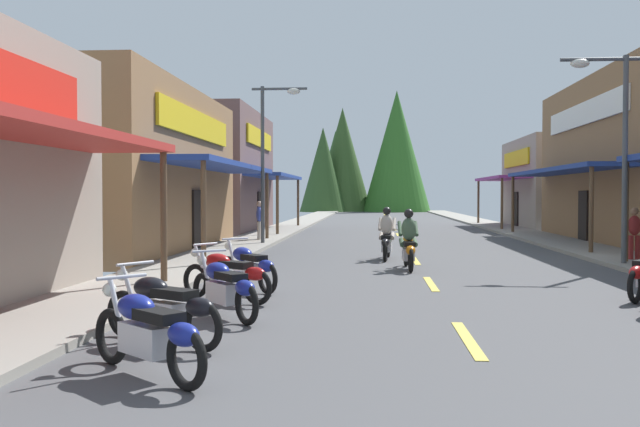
{
  "coord_description": "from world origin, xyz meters",
  "views": [
    {
      "loc": [
        -1.28,
        -0.66,
        1.93
      ],
      "look_at": [
        -3.08,
        23.23,
        1.28
      ],
      "focal_mm": 38.57,
      "sensor_mm": 36.0,
      "label": 1
    }
  ],
  "objects_px": {
    "motorcycle_parked_left_3": "(227,275)",
    "streetlamp_right": "(612,128)",
    "motorcycle_parked_left_0": "(147,331)",
    "motorcycle_parked_left_4": "(248,266)",
    "rider_cruising_lead": "(408,244)",
    "rider_cruising_trailing": "(387,238)",
    "streetlamp_left": "(271,142)",
    "motorcycle_parked_left_1": "(163,307)",
    "pedestrian_by_shop": "(634,231)",
    "motorcycle_parked_left_2": "(224,287)",
    "pedestrian_browsing": "(259,218)"
  },
  "relations": [
    {
      "from": "motorcycle_parked_left_3",
      "to": "pedestrian_by_shop",
      "type": "height_order",
      "value": "pedestrian_by_shop"
    },
    {
      "from": "rider_cruising_lead",
      "to": "rider_cruising_trailing",
      "type": "bearing_deg",
      "value": 8.78
    },
    {
      "from": "motorcycle_parked_left_4",
      "to": "rider_cruising_lead",
      "type": "xyz_separation_m",
      "value": [
        3.43,
        4.13,
        0.17
      ]
    },
    {
      "from": "motorcycle_parked_left_0",
      "to": "motorcycle_parked_left_4",
      "type": "relative_size",
      "value": 1.01
    },
    {
      "from": "motorcycle_parked_left_3",
      "to": "rider_cruising_lead",
      "type": "bearing_deg",
      "value": -91.41
    },
    {
      "from": "motorcycle_parked_left_1",
      "to": "pedestrian_by_shop",
      "type": "bearing_deg",
      "value": -100.45
    },
    {
      "from": "motorcycle_parked_left_0",
      "to": "motorcycle_parked_left_4",
      "type": "distance_m",
      "value": 6.6
    },
    {
      "from": "motorcycle_parked_left_4",
      "to": "rider_cruising_trailing",
      "type": "xyz_separation_m",
      "value": [
        2.93,
        6.84,
        0.17
      ]
    },
    {
      "from": "motorcycle_parked_left_4",
      "to": "pedestrian_browsing",
      "type": "bearing_deg",
      "value": -32.83
    },
    {
      "from": "motorcycle_parked_left_4",
      "to": "pedestrian_browsing",
      "type": "distance_m",
      "value": 14.05
    },
    {
      "from": "motorcycle_parked_left_0",
      "to": "motorcycle_parked_left_1",
      "type": "bearing_deg",
      "value": -37.86
    },
    {
      "from": "rider_cruising_trailing",
      "to": "motorcycle_parked_left_0",
      "type": "bearing_deg",
      "value": 173.04
    },
    {
      "from": "streetlamp_left",
      "to": "motorcycle_parked_left_4",
      "type": "bearing_deg",
      "value": -83.82
    },
    {
      "from": "motorcycle_parked_left_3",
      "to": "motorcycle_parked_left_4",
      "type": "height_order",
      "value": "same"
    },
    {
      "from": "rider_cruising_trailing",
      "to": "pedestrian_browsing",
      "type": "relative_size",
      "value": 1.28
    },
    {
      "from": "motorcycle_parked_left_0",
      "to": "pedestrian_browsing",
      "type": "height_order",
      "value": "pedestrian_browsing"
    },
    {
      "from": "motorcycle_parked_left_3",
      "to": "streetlamp_right",
      "type": "bearing_deg",
      "value": -112.97
    },
    {
      "from": "motorcycle_parked_left_0",
      "to": "pedestrian_by_shop",
      "type": "height_order",
      "value": "pedestrian_by_shop"
    },
    {
      "from": "motorcycle_parked_left_0",
      "to": "rider_cruising_trailing",
      "type": "distance_m",
      "value": 13.74
    },
    {
      "from": "motorcycle_parked_left_0",
      "to": "streetlamp_right",
      "type": "bearing_deg",
      "value": -86.07
    },
    {
      "from": "motorcycle_parked_left_1",
      "to": "pedestrian_by_shop",
      "type": "relative_size",
      "value": 1.19
    },
    {
      "from": "pedestrian_by_shop",
      "to": "motorcycle_parked_left_1",
      "type": "bearing_deg",
      "value": -41.69
    },
    {
      "from": "motorcycle_parked_left_1",
      "to": "rider_cruising_lead",
      "type": "height_order",
      "value": "rider_cruising_lead"
    },
    {
      "from": "pedestrian_by_shop",
      "to": "pedestrian_browsing",
      "type": "distance_m",
      "value": 14.18
    },
    {
      "from": "rider_cruising_lead",
      "to": "pedestrian_by_shop",
      "type": "distance_m",
      "value": 6.72
    },
    {
      "from": "pedestrian_browsing",
      "to": "pedestrian_by_shop",
      "type": "bearing_deg",
      "value": 146.73
    },
    {
      "from": "streetlamp_right",
      "to": "motorcycle_parked_left_1",
      "type": "relative_size",
      "value": 2.98
    },
    {
      "from": "motorcycle_parked_left_1",
      "to": "motorcycle_parked_left_2",
      "type": "relative_size",
      "value": 1.09
    },
    {
      "from": "rider_cruising_lead",
      "to": "pedestrian_by_shop",
      "type": "bearing_deg",
      "value": -74.05
    },
    {
      "from": "motorcycle_parked_left_1",
      "to": "rider_cruising_trailing",
      "type": "bearing_deg",
      "value": -73.39
    },
    {
      "from": "motorcycle_parked_left_2",
      "to": "rider_cruising_trailing",
      "type": "distance_m",
      "value": 10.33
    },
    {
      "from": "motorcycle_parked_left_4",
      "to": "pedestrian_by_shop",
      "type": "xyz_separation_m",
      "value": [
        9.83,
        6.16,
        0.42
      ]
    },
    {
      "from": "motorcycle_parked_left_0",
      "to": "motorcycle_parked_left_2",
      "type": "distance_m",
      "value": 3.48
    },
    {
      "from": "rider_cruising_lead",
      "to": "pedestrian_by_shop",
      "type": "height_order",
      "value": "pedestrian_by_shop"
    },
    {
      "from": "rider_cruising_lead",
      "to": "motorcycle_parked_left_0",
      "type": "bearing_deg",
      "value": 161.24
    },
    {
      "from": "streetlamp_left",
      "to": "motorcycle_parked_left_1",
      "type": "bearing_deg",
      "value": -86.28
    },
    {
      "from": "motorcycle_parked_left_4",
      "to": "motorcycle_parked_left_3",
      "type": "bearing_deg",
      "value": 133.83
    },
    {
      "from": "streetlamp_left",
      "to": "motorcycle_parked_left_1",
      "type": "xyz_separation_m",
      "value": [
        1.11,
        -17.1,
        -3.44
      ]
    },
    {
      "from": "motorcycle_parked_left_4",
      "to": "motorcycle_parked_left_1",
      "type": "bearing_deg",
      "value": 136.56
    },
    {
      "from": "pedestrian_by_shop",
      "to": "motorcycle_parked_left_4",
      "type": "bearing_deg",
      "value": -57.84
    },
    {
      "from": "motorcycle_parked_left_4",
      "to": "pedestrian_browsing",
      "type": "height_order",
      "value": "pedestrian_browsing"
    },
    {
      "from": "rider_cruising_trailing",
      "to": "motorcycle_parked_left_2",
      "type": "bearing_deg",
      "value": 169.44
    },
    {
      "from": "motorcycle_parked_left_0",
      "to": "rider_cruising_trailing",
      "type": "relative_size",
      "value": 0.79
    },
    {
      "from": "rider_cruising_lead",
      "to": "motorcycle_parked_left_1",
      "type": "bearing_deg",
      "value": 156.86
    },
    {
      "from": "motorcycle_parked_left_0",
      "to": "motorcycle_parked_left_4",
      "type": "bearing_deg",
      "value": -48.28
    },
    {
      "from": "streetlamp_left",
      "to": "motorcycle_parked_left_3",
      "type": "distance_m",
      "value": 13.99
    },
    {
      "from": "motorcycle_parked_left_4",
      "to": "pedestrian_by_shop",
      "type": "bearing_deg",
      "value": -99.18
    },
    {
      "from": "pedestrian_browsing",
      "to": "motorcycle_parked_left_3",
      "type": "bearing_deg",
      "value": 96.92
    },
    {
      "from": "rider_cruising_trailing",
      "to": "motorcycle_parked_left_4",
      "type": "bearing_deg",
      "value": 161.64
    },
    {
      "from": "rider_cruising_trailing",
      "to": "motorcycle_parked_left_3",
      "type": "bearing_deg",
      "value": 164.63
    }
  ]
}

